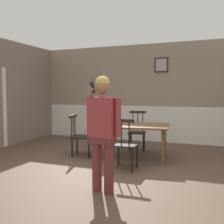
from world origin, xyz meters
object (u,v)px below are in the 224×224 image
at_px(chair_by_doorway, 81,136).
at_px(chair_at_table_head, 124,144).
at_px(person_figure, 103,126).
at_px(chair_near_window, 137,131).
at_px(dining_table, 132,129).

xyz_separation_m(chair_by_doorway, chair_at_table_head, (1.29, -0.69, 0.02)).
distance_m(chair_by_doorway, person_figure, 2.38).
relative_size(chair_near_window, person_figure, 0.58).
xyz_separation_m(chair_at_table_head, person_figure, (0.09, -1.18, 0.48)).
bearing_deg(chair_by_doorway, person_figure, 23.57).
xyz_separation_m(chair_near_window, chair_at_table_head, (0.25, -1.73, 0.01)).
xyz_separation_m(chair_near_window, person_figure, (0.34, -2.91, 0.49)).
relative_size(chair_by_doorway, chair_at_table_head, 0.96).
distance_m(dining_table, chair_near_window, 0.89).
xyz_separation_m(dining_table, chair_by_doorway, (-1.16, -0.17, -0.20)).
bearing_deg(person_figure, chair_at_table_head, -78.72).
bearing_deg(chair_near_window, chair_at_table_head, 87.06).
bearing_deg(chair_near_window, dining_table, 87.26).
distance_m(chair_near_window, chair_by_doorway, 1.47).
distance_m(chair_near_window, person_figure, 2.97).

